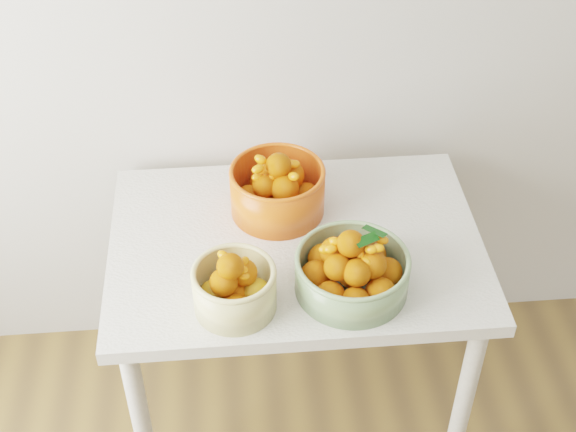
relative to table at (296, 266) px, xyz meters
name	(u,v)px	position (x,y,z in m)	size (l,w,h in m)	color
table	(296,266)	(0.00, 0.00, 0.00)	(1.00, 0.70, 0.75)	silver
bowl_cream	(234,287)	(-0.17, -0.23, 0.16)	(0.26, 0.26, 0.18)	#DACB87
bowl_green	(352,270)	(0.12, -0.19, 0.16)	(0.35, 0.35, 0.18)	gray
bowl_orange	(277,189)	(-0.04, 0.13, 0.17)	(0.32, 0.32, 0.19)	#F14D19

